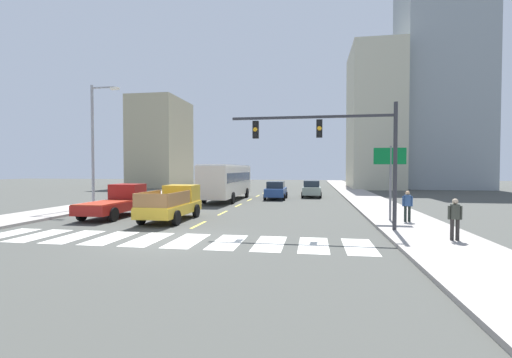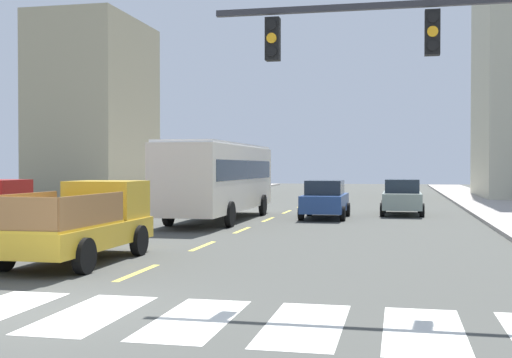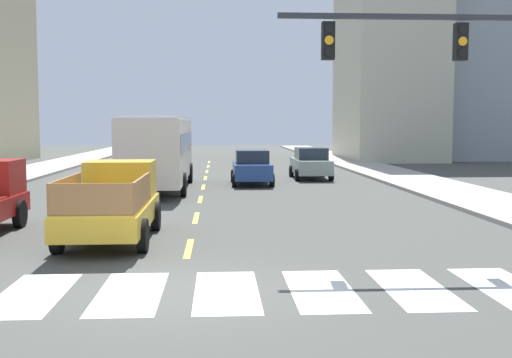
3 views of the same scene
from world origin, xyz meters
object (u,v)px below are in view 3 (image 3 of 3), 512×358
traffic_signal_gantry (503,73)px  sedan_near_left (252,167)px  city_bus (159,147)px  pickup_stakebed (114,203)px  sedan_far (311,163)px

traffic_signal_gantry → sedan_near_left: bearing=106.0°
city_bus → traffic_signal_gantry: bearing=-57.4°
pickup_stakebed → traffic_signal_gantry: 10.11m
city_bus → sedan_near_left: size_ratio=2.45×
sedan_near_left → traffic_signal_gantry: size_ratio=0.57×
pickup_stakebed → sedan_near_left: bearing=70.6°
sedan_near_left → sedan_far: same height
pickup_stakebed → sedan_far: bearing=63.5°
sedan_near_left → traffic_signal_gantry: bearing=-76.8°
traffic_signal_gantry → sedan_far: bearing=94.2°
pickup_stakebed → traffic_signal_gantry: size_ratio=0.68×
city_bus → traffic_signal_gantry: 17.62m
pickup_stakebed → sedan_near_left: size_ratio=1.18×
sedan_far → pickup_stakebed: bearing=-113.1°
city_bus → sedan_far: size_ratio=2.45×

